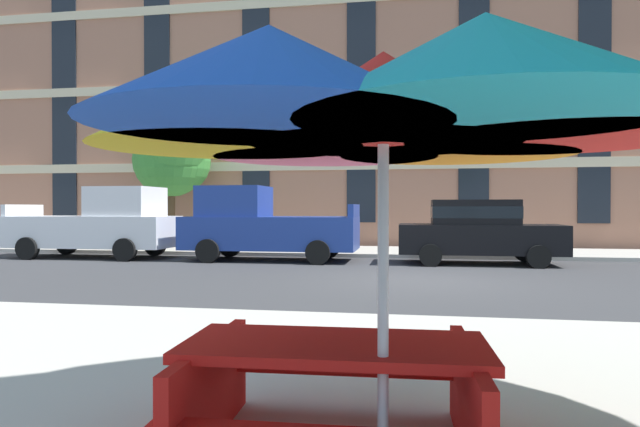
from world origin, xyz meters
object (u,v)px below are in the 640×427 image
picnic_table (335,389)px  pickup_blue (263,226)px  patio_umbrella (383,104)px  street_tree_left (173,158)px  pickup_white (101,225)px  sedan_black (478,230)px

picnic_table → pickup_blue: bearing=107.4°
patio_umbrella → picnic_table: (-0.30, 0.27, -1.63)m
pickup_blue → street_tree_left: street_tree_left is taller
pickup_white → street_tree_left: size_ratio=1.00×
sedan_black → pickup_blue: bearing=180.0°
patio_umbrella → sedan_black: bearing=81.3°
pickup_white → pickup_blue: size_ratio=1.00×
pickup_white → patio_umbrella: patio_umbrella is taller
picnic_table → pickup_white: bearing=126.3°
street_tree_left → patio_umbrella: (8.72, -16.40, -1.31)m
pickup_blue → street_tree_left: (-4.51, 3.70, 2.40)m
pickup_white → street_tree_left: bearing=79.1°
pickup_blue → picnic_table: 13.04m
sedan_black → picnic_table: (-2.25, -12.43, -0.46)m
sedan_black → street_tree_left: street_tree_left is taller
pickup_blue → patio_umbrella: 13.42m
street_tree_left → picnic_table: street_tree_left is taller
pickup_white → sedan_black: pickup_white is taller
patio_umbrella → picnic_table: patio_umbrella is taller
street_tree_left → patio_umbrella: street_tree_left is taller
pickup_white → sedan_black: (11.38, -0.00, -0.08)m
pickup_blue → patio_umbrella: (4.20, -12.70, 1.09)m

